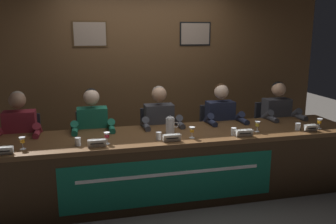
% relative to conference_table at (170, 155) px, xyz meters
% --- Properties ---
extents(ground_plane, '(12.00, 12.00, 0.00)m').
position_rel_conference_table_xyz_m(ground_plane, '(0.00, 0.12, -0.53)').
color(ground_plane, '#4C4742').
extents(wall_back_panelled, '(5.64, 0.14, 2.60)m').
position_rel_conference_table_xyz_m(wall_back_panelled, '(0.00, 1.68, 0.77)').
color(wall_back_panelled, brown).
rests_on(wall_back_panelled, ground_plane).
extents(conference_table, '(4.44, 0.86, 0.76)m').
position_rel_conference_table_xyz_m(conference_table, '(0.00, 0.00, 0.00)').
color(conference_table, brown).
rests_on(conference_table, ground_plane).
extents(chair_far_left, '(0.44, 0.44, 0.91)m').
position_rel_conference_table_xyz_m(chair_far_left, '(-1.66, 0.73, -0.09)').
color(chair_far_left, black).
rests_on(chair_far_left, ground_plane).
extents(panelist_far_left, '(0.51, 0.48, 1.23)m').
position_rel_conference_table_xyz_m(panelist_far_left, '(-1.66, 0.53, 0.18)').
color(panelist_far_left, black).
rests_on(panelist_far_left, ground_plane).
extents(nameplate_far_left, '(0.19, 0.06, 0.08)m').
position_rel_conference_table_xyz_m(nameplate_far_left, '(-1.69, -0.22, 0.26)').
color(nameplate_far_left, white).
rests_on(nameplate_far_left, conference_table).
extents(juice_glass_far_left, '(0.06, 0.06, 0.12)m').
position_rel_conference_table_xyz_m(juice_glass_far_left, '(-1.53, -0.08, 0.31)').
color(juice_glass_far_left, white).
rests_on(juice_glass_far_left, conference_table).
extents(chair_left, '(0.44, 0.44, 0.91)m').
position_rel_conference_table_xyz_m(chair_left, '(-0.83, 0.73, -0.09)').
color(chair_left, black).
rests_on(chair_left, ground_plane).
extents(panelist_left, '(0.51, 0.48, 1.23)m').
position_rel_conference_table_xyz_m(panelist_left, '(-0.83, 0.53, 0.18)').
color(panelist_left, black).
rests_on(panelist_left, ground_plane).
extents(nameplate_left, '(0.18, 0.06, 0.08)m').
position_rel_conference_table_xyz_m(nameplate_left, '(-0.81, -0.19, 0.26)').
color(nameplate_left, white).
rests_on(nameplate_left, conference_table).
extents(juice_glass_left, '(0.06, 0.06, 0.12)m').
position_rel_conference_table_xyz_m(juice_glass_left, '(-0.70, -0.11, 0.31)').
color(juice_glass_left, white).
rests_on(juice_glass_left, conference_table).
extents(water_cup_left, '(0.06, 0.06, 0.08)m').
position_rel_conference_table_xyz_m(water_cup_left, '(-1.00, -0.09, 0.26)').
color(water_cup_left, silver).
rests_on(water_cup_left, conference_table).
extents(chair_center, '(0.44, 0.44, 0.91)m').
position_rel_conference_table_xyz_m(chair_center, '(0.00, 0.73, -0.09)').
color(chair_center, black).
rests_on(chair_center, ground_plane).
extents(panelist_center, '(0.51, 0.48, 1.23)m').
position_rel_conference_table_xyz_m(panelist_center, '(0.00, 0.53, 0.18)').
color(panelist_center, black).
rests_on(panelist_center, ground_plane).
extents(nameplate_center, '(0.19, 0.06, 0.08)m').
position_rel_conference_table_xyz_m(nameplate_center, '(-0.03, -0.19, 0.26)').
color(nameplate_center, white).
rests_on(nameplate_center, conference_table).
extents(juice_glass_center, '(0.06, 0.06, 0.12)m').
position_rel_conference_table_xyz_m(juice_glass_center, '(0.21, -0.11, 0.31)').
color(juice_glass_center, white).
rests_on(juice_glass_center, conference_table).
extents(water_cup_center, '(0.06, 0.06, 0.08)m').
position_rel_conference_table_xyz_m(water_cup_center, '(-0.15, -0.09, 0.26)').
color(water_cup_center, silver).
rests_on(water_cup_center, conference_table).
extents(chair_right, '(0.44, 0.44, 0.91)m').
position_rel_conference_table_xyz_m(chair_right, '(0.83, 0.73, -0.09)').
color(chair_right, black).
rests_on(chair_right, ground_plane).
extents(panelist_right, '(0.51, 0.48, 1.23)m').
position_rel_conference_table_xyz_m(panelist_right, '(0.83, 0.53, 0.18)').
color(panelist_right, black).
rests_on(panelist_right, ground_plane).
extents(nameplate_right, '(0.19, 0.06, 0.08)m').
position_rel_conference_table_xyz_m(nameplate_right, '(0.80, -0.20, 0.26)').
color(nameplate_right, white).
rests_on(nameplate_right, conference_table).
extents(juice_glass_right, '(0.06, 0.06, 0.12)m').
position_rel_conference_table_xyz_m(juice_glass_right, '(1.03, -0.05, 0.31)').
color(juice_glass_right, white).
rests_on(juice_glass_right, conference_table).
extents(water_cup_right, '(0.06, 0.06, 0.08)m').
position_rel_conference_table_xyz_m(water_cup_right, '(0.70, -0.12, 0.26)').
color(water_cup_right, silver).
rests_on(water_cup_right, conference_table).
extents(chair_far_right, '(0.44, 0.44, 0.91)m').
position_rel_conference_table_xyz_m(chair_far_right, '(1.66, 0.73, -0.09)').
color(chair_far_right, black).
rests_on(chair_far_right, ground_plane).
extents(panelist_far_right, '(0.51, 0.48, 1.23)m').
position_rel_conference_table_xyz_m(panelist_far_right, '(1.66, 0.53, 0.18)').
color(panelist_far_right, black).
rests_on(panelist_far_right, ground_plane).
extents(nameplate_far_right, '(0.16, 0.06, 0.08)m').
position_rel_conference_table_xyz_m(nameplate_far_right, '(1.64, -0.18, 0.26)').
color(nameplate_far_right, white).
rests_on(nameplate_far_right, conference_table).
extents(juice_glass_far_right, '(0.06, 0.06, 0.12)m').
position_rel_conference_table_xyz_m(juice_glass_far_right, '(1.81, -0.11, 0.31)').
color(juice_glass_far_right, white).
rests_on(juice_glass_far_right, conference_table).
extents(water_cup_far_right, '(0.06, 0.06, 0.08)m').
position_rel_conference_table_xyz_m(water_cup_far_right, '(1.53, -0.10, 0.26)').
color(water_cup_far_right, silver).
rests_on(water_cup_far_right, conference_table).
extents(water_pitcher_central, '(0.15, 0.10, 0.21)m').
position_rel_conference_table_xyz_m(water_pitcher_central, '(0.02, 0.11, 0.32)').
color(water_pitcher_central, silver).
rests_on(water_pitcher_central, conference_table).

